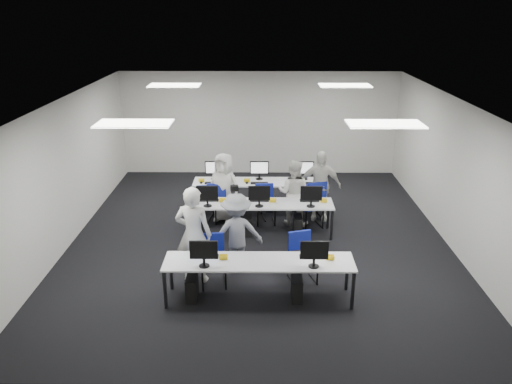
{
  "coord_description": "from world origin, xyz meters",
  "views": [
    {
      "loc": [
        0.01,
        -9.81,
        4.77
      ],
      "look_at": [
        -0.07,
        0.17,
        1.0
      ],
      "focal_mm": 35.0,
      "sensor_mm": 36.0,
      "label": 1
    }
  ],
  "objects_px": {
    "chair_2": "(207,211)",
    "student_0": "(194,235)",
    "chair_0": "(213,269)",
    "student_1": "(293,192)",
    "chair_3": "(265,211)",
    "student_3": "(320,185)",
    "desk_front": "(259,264)",
    "student_2": "(224,187)",
    "chair_7": "(313,206)",
    "photographer": "(236,233)",
    "desk_mid": "(259,205)",
    "chair_5": "(219,207)",
    "chair_1": "(302,266)",
    "chair_4": "(310,214)",
    "chair_6": "(256,209)"
  },
  "relations": [
    {
      "from": "desk_mid",
      "to": "chair_4",
      "type": "relative_size",
      "value": 3.41
    },
    {
      "from": "chair_6",
      "to": "chair_7",
      "type": "xyz_separation_m",
      "value": [
        1.35,
        0.07,
        0.04
      ]
    },
    {
      "from": "chair_2",
      "to": "chair_3",
      "type": "xyz_separation_m",
      "value": [
        1.36,
        -0.02,
        0.01
      ]
    },
    {
      "from": "chair_3",
      "to": "student_0",
      "type": "relative_size",
      "value": 0.49
    },
    {
      "from": "chair_1",
      "to": "chair_3",
      "type": "height_order",
      "value": "chair_1"
    },
    {
      "from": "chair_1",
      "to": "desk_mid",
      "type": "bearing_deg",
      "value": 95.33
    },
    {
      "from": "chair_1",
      "to": "chair_5",
      "type": "distance_m",
      "value": 3.29
    },
    {
      "from": "chair_0",
      "to": "chair_7",
      "type": "height_order",
      "value": "chair_7"
    },
    {
      "from": "chair_6",
      "to": "photographer",
      "type": "bearing_deg",
      "value": -110.41
    },
    {
      "from": "desk_mid",
      "to": "student_1",
      "type": "height_order",
      "value": "student_1"
    },
    {
      "from": "desk_front",
      "to": "photographer",
      "type": "bearing_deg",
      "value": 112.76
    },
    {
      "from": "chair_0",
      "to": "chair_7",
      "type": "bearing_deg",
      "value": 46.84
    },
    {
      "from": "desk_front",
      "to": "chair_3",
      "type": "relative_size",
      "value": 3.59
    },
    {
      "from": "chair_2",
      "to": "chair_5",
      "type": "xyz_separation_m",
      "value": [
        0.27,
        0.17,
        0.03
      ]
    },
    {
      "from": "chair_5",
      "to": "student_1",
      "type": "height_order",
      "value": "student_1"
    },
    {
      "from": "student_2",
      "to": "student_1",
      "type": "bearing_deg",
      "value": 16.05
    },
    {
      "from": "student_1",
      "to": "student_2",
      "type": "relative_size",
      "value": 0.94
    },
    {
      "from": "chair_7",
      "to": "photographer",
      "type": "height_order",
      "value": "photographer"
    },
    {
      "from": "chair_0",
      "to": "chair_1",
      "type": "bearing_deg",
      "value": -3.56
    },
    {
      "from": "student_3",
      "to": "chair_2",
      "type": "bearing_deg",
      "value": -168.97
    },
    {
      "from": "chair_4",
      "to": "student_0",
      "type": "distance_m",
      "value": 3.41
    },
    {
      "from": "desk_front",
      "to": "student_2",
      "type": "relative_size",
      "value": 1.98
    },
    {
      "from": "desk_front",
      "to": "chair_0",
      "type": "relative_size",
      "value": 3.48
    },
    {
      "from": "chair_0",
      "to": "chair_7",
      "type": "xyz_separation_m",
      "value": [
        2.1,
        2.98,
        0.02
      ]
    },
    {
      "from": "desk_mid",
      "to": "chair_7",
      "type": "height_order",
      "value": "chair_7"
    },
    {
      "from": "desk_mid",
      "to": "chair_1",
      "type": "relative_size",
      "value": 3.51
    },
    {
      "from": "student_1",
      "to": "chair_3",
      "type": "bearing_deg",
      "value": 10.91
    },
    {
      "from": "chair_5",
      "to": "chair_7",
      "type": "bearing_deg",
      "value": 10.62
    },
    {
      "from": "chair_1",
      "to": "photographer",
      "type": "height_order",
      "value": "photographer"
    },
    {
      "from": "desk_front",
      "to": "photographer",
      "type": "xyz_separation_m",
      "value": [
        -0.42,
        1.01,
        0.09
      ]
    },
    {
      "from": "chair_6",
      "to": "student_2",
      "type": "bearing_deg",
      "value": 170.46
    },
    {
      "from": "chair_6",
      "to": "photographer",
      "type": "xyz_separation_m",
      "value": [
        -0.34,
        -2.4,
        0.51
      ]
    },
    {
      "from": "student_2",
      "to": "student_3",
      "type": "relative_size",
      "value": 0.97
    },
    {
      "from": "chair_2",
      "to": "student_0",
      "type": "relative_size",
      "value": 0.46
    },
    {
      "from": "chair_0",
      "to": "student_0",
      "type": "bearing_deg",
      "value": 149.91
    },
    {
      "from": "desk_front",
      "to": "chair_2",
      "type": "relative_size",
      "value": 3.79
    },
    {
      "from": "student_0",
      "to": "desk_front",
      "type": "bearing_deg",
      "value": 161.51
    },
    {
      "from": "chair_0",
      "to": "chair_2",
      "type": "height_order",
      "value": "chair_0"
    },
    {
      "from": "chair_7",
      "to": "student_0",
      "type": "relative_size",
      "value": 0.53
    },
    {
      "from": "chair_1",
      "to": "chair_0",
      "type": "bearing_deg",
      "value": 167.96
    },
    {
      "from": "chair_1",
      "to": "student_0",
      "type": "bearing_deg",
      "value": 163.07
    },
    {
      "from": "desk_front",
      "to": "student_1",
      "type": "relative_size",
      "value": 2.09
    },
    {
      "from": "chair_4",
      "to": "chair_7",
      "type": "relative_size",
      "value": 0.97
    },
    {
      "from": "student_2",
      "to": "chair_7",
      "type": "bearing_deg",
      "value": 26.2
    },
    {
      "from": "chair_0",
      "to": "desk_front",
      "type": "bearing_deg",
      "value": -39.14
    },
    {
      "from": "chair_0",
      "to": "chair_5",
      "type": "xyz_separation_m",
      "value": [
        -0.12,
        2.92,
        0.01
      ]
    },
    {
      "from": "chair_3",
      "to": "student_3",
      "type": "xyz_separation_m",
      "value": [
        1.26,
        0.23,
        0.55
      ]
    },
    {
      "from": "student_0",
      "to": "student_3",
      "type": "bearing_deg",
      "value": -122.27
    },
    {
      "from": "student_2",
      "to": "student_3",
      "type": "distance_m",
      "value": 2.21
    },
    {
      "from": "chair_1",
      "to": "chair_3",
      "type": "xyz_separation_m",
      "value": [
        -0.65,
        2.61,
        -0.01
      ]
    }
  ]
}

